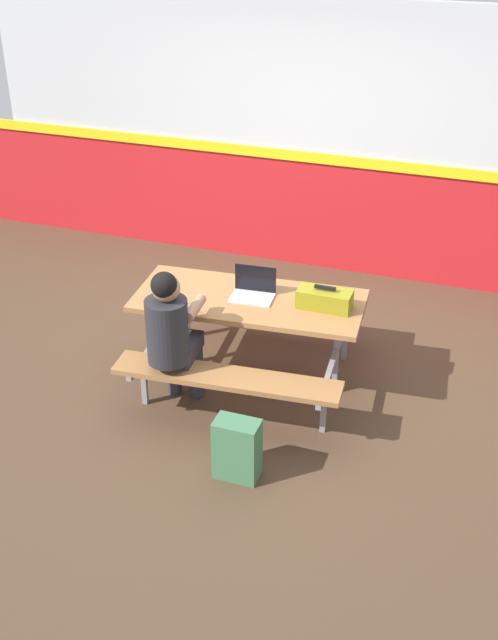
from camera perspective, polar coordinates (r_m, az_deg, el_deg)
The scene contains 7 objects.
ground_plane at distance 6.36m, azimuth -1.26°, elevation -4.17°, with size 10.00×10.00×0.02m, color #4C3826.
accent_backdrop at distance 7.80m, azimuth 4.68°, elevation 12.50°, with size 8.00×0.14×2.60m.
picnic_table_main at distance 6.02m, azimuth 0.00°, elevation 0.19°, with size 1.79×1.68×0.74m.
student_nearer at distance 5.60m, azimuth -5.66°, elevation -0.78°, with size 0.38×0.53×1.21m.
laptop_silver at distance 5.94m, azimuth 0.31°, elevation 2.13°, with size 0.34×0.25×0.22m.
toolbox_grey at distance 5.80m, azimuth 5.50°, elevation 1.53°, with size 0.40×0.18×0.18m.
backpack_dark at distance 5.27m, azimuth -0.85°, elevation -9.33°, with size 0.30×0.22×0.44m.
Camera 1 is at (1.90, -4.94, 3.53)m, focal length 44.11 mm.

